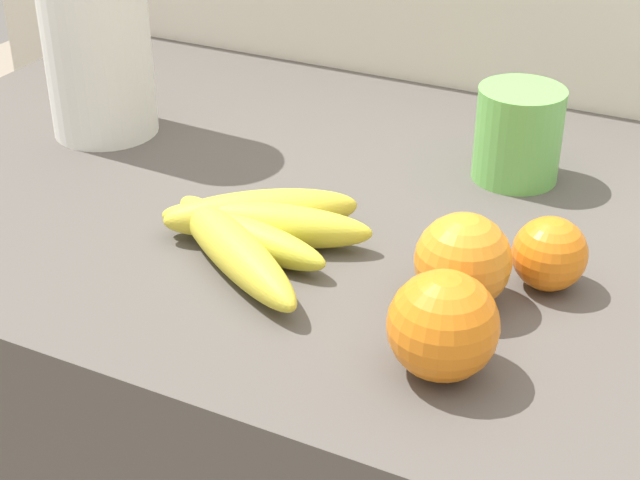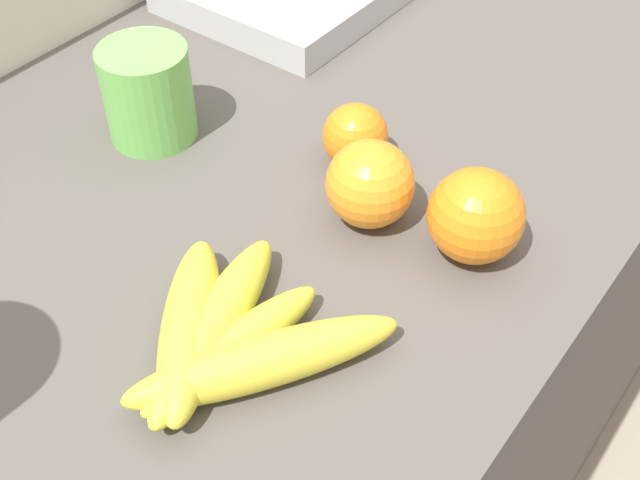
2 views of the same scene
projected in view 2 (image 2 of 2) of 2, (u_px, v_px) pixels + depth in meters
The scene contains 7 objects.
counter at pixel (341, 357), 1.20m from camera, with size 1.72×0.67×0.92m, color #514C47.
wall_back at pixel (148, 163), 1.22m from camera, with size 2.12×0.06×1.30m, color silver.
banana_bunch at pixel (225, 340), 0.61m from camera, with size 0.20×0.21×0.04m.
orange_front at pixel (476, 216), 0.68m from camera, with size 0.08×0.08×0.08m, color orange.
orange_back_left at pixel (355, 136), 0.78m from camera, with size 0.06×0.06×0.06m, color orange.
orange_far_right at pixel (370, 184), 0.71m from camera, with size 0.08×0.08×0.08m, color orange.
mug at pixel (148, 93), 0.80m from camera, with size 0.09×0.09×0.10m, color #6DBF56.
Camera 2 is at (-0.60, -0.42, 1.43)m, focal length 45.39 mm.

